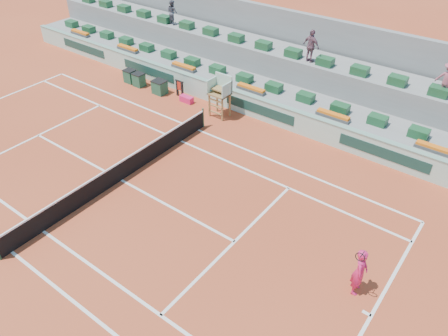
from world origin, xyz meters
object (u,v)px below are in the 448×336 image
Objects in this scene: player_bag at (187,99)px; umpire_chair at (221,90)px; drink_cooler_a at (160,87)px; tennis_player at (360,271)px.

umpire_chair is at bearing -0.69° from player_bag.
tennis_player is (15.67, -6.76, 0.54)m from drink_cooler_a.
tennis_player reaches higher than drink_cooler_a.
player_bag is at bearing 153.19° from tennis_player.
drink_cooler_a is (-2.06, -0.12, 0.24)m from player_bag.
player_bag is 1.00× the size of drink_cooler_a.
player_bag is 0.37× the size of tennis_player.
player_bag is at bearing 179.31° from umpire_chair.
tennis_player is at bearing -31.82° from umpire_chair.
drink_cooler_a is at bearing -178.87° from umpire_chair.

